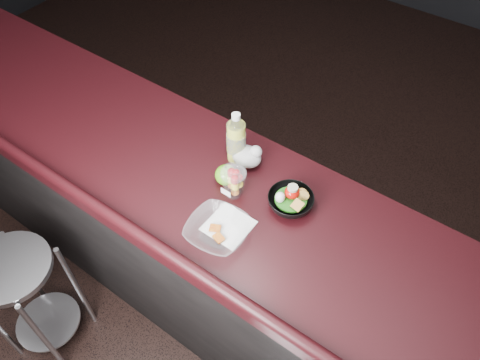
# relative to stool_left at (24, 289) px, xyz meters

# --- Properties ---
(ground) EXTENTS (8.00, 8.00, 0.00)m
(ground) POSITION_rel_stool_left_xyz_m (0.58, 0.37, -0.53)
(ground) COLOR black
(ground) RESTS_ON ground
(room_shell) EXTENTS (8.00, 8.00, 8.00)m
(room_shell) POSITION_rel_stool_left_xyz_m (0.58, 0.37, 1.30)
(room_shell) COLOR black
(room_shell) RESTS_ON ground
(counter) EXTENTS (4.06, 0.71, 1.02)m
(counter) POSITION_rel_stool_left_xyz_m (0.58, 0.67, -0.02)
(counter) COLOR black
(counter) RESTS_ON ground
(stool_left) EXTENTS (0.45, 0.45, 0.73)m
(stool_left) POSITION_rel_stool_left_xyz_m (0.00, 0.00, 0.00)
(stool_left) COLOR #B0B0B5
(stool_left) RESTS_ON ground
(lemonade_bottle) EXTENTS (0.08, 0.08, 0.24)m
(lemonade_bottle) POSITION_rel_stool_left_xyz_m (0.58, 0.86, 0.59)
(lemonade_bottle) COLOR yellow
(lemonade_bottle) RESTS_ON counter
(fruit_cup) EXTENTS (0.10, 0.10, 0.15)m
(fruit_cup) POSITION_rel_stool_left_xyz_m (0.68, 0.69, 0.56)
(fruit_cup) COLOR white
(fruit_cup) RESTS_ON counter
(green_apple) EXTENTS (0.09, 0.09, 0.09)m
(green_apple) POSITION_rel_stool_left_xyz_m (0.62, 0.72, 0.53)
(green_apple) COLOR #2D9311
(green_apple) RESTS_ON counter
(plastic_bag) EXTENTS (0.13, 0.11, 0.10)m
(plastic_bag) POSITION_rel_stool_left_xyz_m (0.63, 0.86, 0.53)
(plastic_bag) COLOR silver
(plastic_bag) RESTS_ON counter
(snack_bowl) EXTENTS (0.22, 0.22, 0.10)m
(snack_bowl) POSITION_rel_stool_left_xyz_m (0.90, 0.77, 0.52)
(snack_bowl) COLOR black
(snack_bowl) RESTS_ON counter
(takeout_bowl) EXTENTS (0.25, 0.25, 0.06)m
(takeout_bowl) POSITION_rel_stool_left_xyz_m (0.75, 0.50, 0.51)
(takeout_bowl) COLOR silver
(takeout_bowl) RESTS_ON counter
(paper_napkin) EXTENTS (0.16, 0.16, 0.00)m
(paper_napkin) POSITION_rel_stool_left_xyz_m (0.76, 0.55, 0.49)
(paper_napkin) COLOR white
(paper_napkin) RESTS_ON counter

